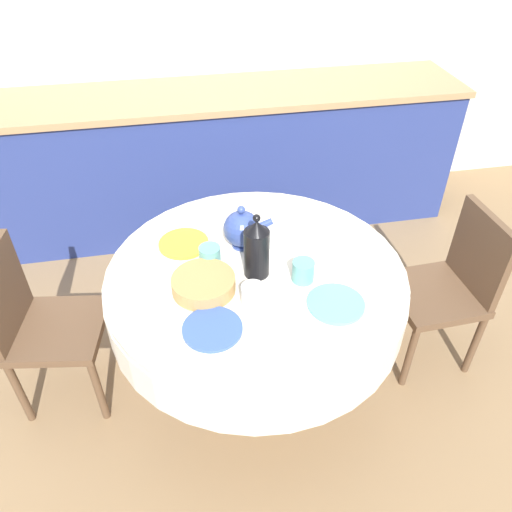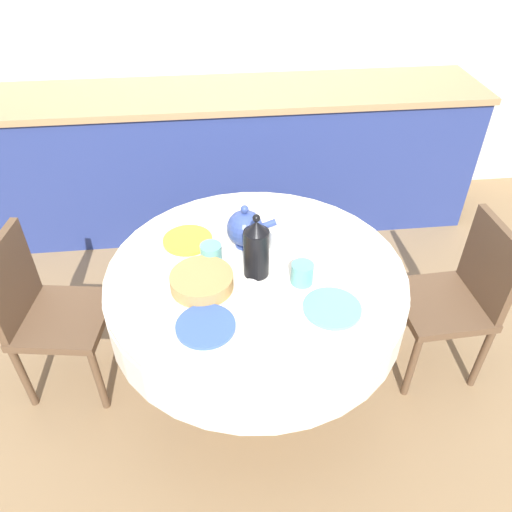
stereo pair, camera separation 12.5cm
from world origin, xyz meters
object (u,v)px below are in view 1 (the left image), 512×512
object	(u,v)px
coffee_carafe	(256,249)
chair_right	(39,321)
chair_left	(450,283)
teapot	(242,229)

from	to	relation	value
coffee_carafe	chair_right	bearing A→B (deg)	170.19
chair_right	coffee_carafe	size ratio (longest dim) A/B	2.91
chair_right	coffee_carafe	bearing A→B (deg)	89.21
chair_right	chair_left	bearing A→B (deg)	95.74
chair_left	coffee_carafe	distance (m)	1.05
chair_right	teapot	size ratio (longest dim) A/B	3.85
chair_left	chair_right	distance (m)	1.93
chair_left	coffee_carafe	xyz separation A→B (m)	(-0.97, -0.05, 0.39)
chair_left	coffee_carafe	world-z (taller)	coffee_carafe
coffee_carafe	teapot	distance (m)	0.20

